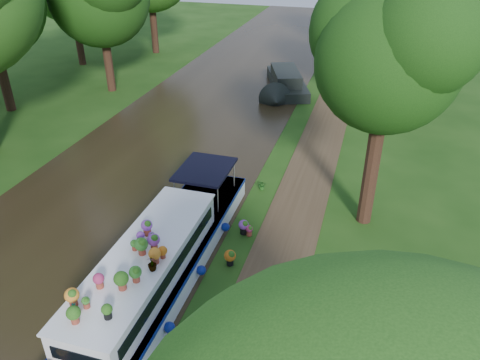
# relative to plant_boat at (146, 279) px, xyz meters

# --- Properties ---
(ground) EXTENTS (100.00, 100.00, 0.00)m
(ground) POSITION_rel_plant_boat_xyz_m (2.25, 3.32, -0.85)
(ground) COLOR #1C4210
(ground) RESTS_ON ground
(canal_water) EXTENTS (10.00, 100.00, 0.02)m
(canal_water) POSITION_rel_plant_boat_xyz_m (-3.75, 3.32, -0.84)
(canal_water) COLOR black
(canal_water) RESTS_ON ground
(towpath) EXTENTS (2.20, 100.00, 0.03)m
(towpath) POSITION_rel_plant_boat_xyz_m (3.45, 3.32, -0.84)
(towpath) COLOR #453420
(towpath) RESTS_ON ground
(plant_boat) EXTENTS (2.29, 13.52, 2.30)m
(plant_boat) POSITION_rel_plant_boat_xyz_m (0.00, 0.00, 0.00)
(plant_boat) COLOR white
(plant_boat) RESTS_ON canal_water
(tree_near_overhang) EXTENTS (5.52, 5.28, 8.99)m
(tree_near_overhang) POSITION_rel_plant_boat_xyz_m (6.04, 6.38, 5.75)
(tree_near_overhang) COLOR black
(tree_near_overhang) RESTS_ON ground
(second_boat) EXTENTS (4.10, 7.64, 1.39)m
(second_boat) POSITION_rel_plant_boat_xyz_m (-0.01, 20.67, -0.29)
(second_boat) COLOR black
(second_boat) RESTS_ON canal_water
(pedestrian_pink) EXTENTS (0.75, 0.61, 1.79)m
(pedestrian_pink) POSITION_rel_plant_boat_xyz_m (2.75, 23.08, 0.07)
(pedestrian_pink) COLOR #EE627D
(pedestrian_pink) RESTS_ON towpath
(verge_plant) EXTENTS (0.43, 0.39, 0.41)m
(verge_plant) POSITION_rel_plant_boat_xyz_m (1.71, 7.47, -0.65)
(verge_plant) COLOR #26621D
(verge_plant) RESTS_ON ground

